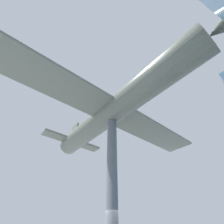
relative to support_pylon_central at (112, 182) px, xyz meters
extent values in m
cylinder|color=slate|center=(0.00, 0.00, 0.00)|extent=(0.57, 0.57, 7.40)
cylinder|color=slate|center=(0.00, 0.00, 4.52)|extent=(3.28, 13.27, 1.65)
cube|color=slate|center=(0.00, 0.00, 4.52)|extent=(17.34, 4.47, 0.18)
cube|color=slate|center=(-0.72, -5.75, 4.65)|extent=(5.58, 1.68, 0.18)
cube|color=slate|center=(-0.72, -5.75, 5.57)|extent=(0.32, 1.11, 1.77)
camera|label=1|loc=(5.81, 5.52, -2.03)|focal=24.00mm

